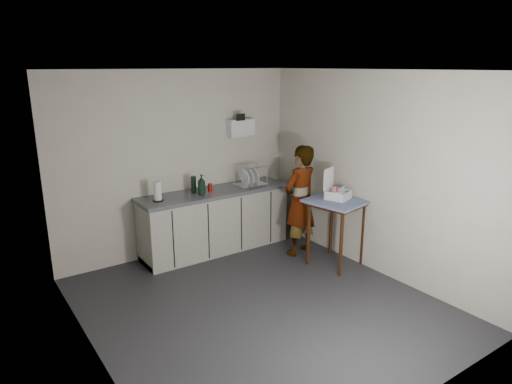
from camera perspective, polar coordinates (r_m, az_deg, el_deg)
ground at (r=5.38m, az=0.46°, el=-13.91°), size 4.00×4.00×0.00m
wall_back at (r=6.55m, az=-9.63°, el=3.49°), size 3.60×0.02×2.60m
wall_right at (r=6.05m, az=14.48°, el=2.22°), size 0.02×4.00×2.60m
wall_left at (r=4.15m, az=-20.17°, el=-4.37°), size 0.02×4.00×2.60m
ceiling at (r=4.68m, az=0.53°, el=14.93°), size 3.60×4.00×0.01m
kitchen_counter at (r=6.71m, az=-5.14°, el=-3.80°), size 2.24×0.62×0.91m
wall_shelf at (r=6.89m, az=-1.96°, el=8.07°), size 0.42×0.18×0.37m
side_table at (r=6.19m, az=10.10°, el=-1.99°), size 0.84×0.84×0.92m
standing_man at (r=6.49m, az=5.54°, el=-1.07°), size 0.63×0.47×1.59m
soap_bottle at (r=6.32m, az=-6.82°, el=0.88°), size 0.11×0.12×0.29m
soda_can at (r=6.51m, az=-5.77°, el=0.56°), size 0.06×0.06×0.12m
dark_bottle at (r=6.45m, az=-7.81°, el=0.92°), size 0.07×0.07×0.24m
paper_towel at (r=6.16m, az=-12.20°, el=0.01°), size 0.14×0.14×0.26m
dish_rack at (r=6.81m, az=-0.74°, el=1.41°), size 0.44×0.33×0.31m
bakery_box at (r=6.18m, az=10.09°, el=-0.01°), size 0.38×0.38×0.40m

